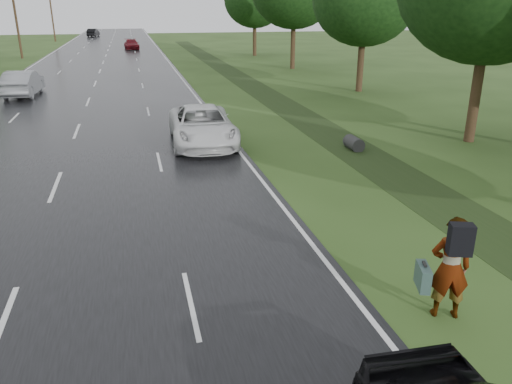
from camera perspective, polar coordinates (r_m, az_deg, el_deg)
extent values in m
plane|color=#2A4217|center=(10.60, -27.17, -14.00)|extent=(220.00, 220.00, 0.00)
cube|color=black|center=(53.94, -17.17, 13.64)|extent=(14.00, 180.00, 0.04)
cube|color=silver|center=(54.01, -9.81, 14.27)|extent=(0.12, 180.00, 0.01)
cube|color=silver|center=(54.69, -24.41, 12.87)|extent=(0.12, 180.00, 0.01)
cube|color=silver|center=(53.93, -17.18, 13.67)|extent=(0.12, 180.00, 0.01)
cube|color=#1F3113|center=(30.41, 3.21, 9.82)|extent=(2.20, 120.00, 0.01)
cylinder|color=#2D2D2D|center=(21.23, 11.11, 5.48)|extent=(0.56, 1.00, 0.56)
cylinder|color=#392C17|center=(64.69, -25.83, 18.02)|extent=(0.26, 0.26, 10.00)
cylinder|color=#392C17|center=(94.33, -22.36, 18.66)|extent=(0.26, 0.26, 10.00)
cylinder|color=#392C17|center=(23.72, 23.75, 9.84)|extent=(0.44, 0.44, 3.84)
cylinder|color=#392C17|center=(36.27, 11.84, 13.96)|extent=(0.44, 0.44, 3.52)
cylinder|color=#392C17|center=(49.08, 4.24, 16.29)|extent=(0.44, 0.44, 4.16)
cylinder|color=#392C17|center=(62.47, -0.16, 17.00)|extent=(0.44, 0.44, 3.68)
imported|color=#A5998C|center=(10.07, 21.30, -8.06)|extent=(0.87, 0.70, 2.06)
cube|color=black|center=(9.50, 22.35, -5.04)|extent=(0.47, 0.36, 0.58)
cube|color=#354D4A|center=(10.17, 18.53, -9.17)|extent=(0.36, 0.61, 0.47)
cube|color=black|center=(10.04, 18.71, -7.80)|extent=(0.11, 0.20, 0.04)
imported|color=silver|center=(21.56, -6.16, 7.55)|extent=(2.81, 5.76, 1.58)
imported|color=gray|center=(36.83, -25.09, 11.20)|extent=(2.00, 5.09, 1.65)
imported|color=maroon|center=(73.57, -14.04, 16.06)|extent=(2.13, 4.66, 1.32)
imported|color=black|center=(107.29, -18.12, 16.93)|extent=(2.29, 4.74, 1.50)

